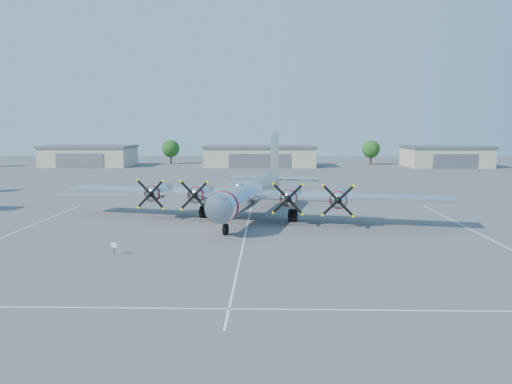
{
  "coord_description": "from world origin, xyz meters",
  "views": [
    {
      "loc": [
        2.13,
        -48.28,
        9.86
      ],
      "look_at": [
        0.85,
        3.69,
        3.2
      ],
      "focal_mm": 35.0,
      "sensor_mm": 36.0,
      "label": 1
    }
  ],
  "objects_px": {
    "tree_west": "(171,149)",
    "tree_east": "(371,149)",
    "hangar_center": "(260,156)",
    "main_bomber_b29": "(252,217)",
    "hangar_west": "(89,156)",
    "info_placard": "(114,246)",
    "hangar_east": "(445,156)"
  },
  "relations": [
    {
      "from": "info_placard",
      "to": "hangar_west",
      "type": "bearing_deg",
      "value": 128.72
    },
    {
      "from": "tree_west",
      "to": "tree_east",
      "type": "xyz_separation_m",
      "value": [
        55.0,
        -2.0,
        0.0
      ]
    },
    {
      "from": "hangar_center",
      "to": "tree_east",
      "type": "xyz_separation_m",
      "value": [
        30.0,
        6.04,
        1.51
      ]
    },
    {
      "from": "tree_west",
      "to": "tree_east",
      "type": "height_order",
      "value": "same"
    },
    {
      "from": "hangar_east",
      "to": "main_bomber_b29",
      "type": "distance_m",
      "value": 89.05
    },
    {
      "from": "hangar_center",
      "to": "tree_west",
      "type": "relative_size",
      "value": 4.31
    },
    {
      "from": "hangar_west",
      "to": "info_placard",
      "type": "relative_size",
      "value": 23.62
    },
    {
      "from": "hangar_west",
      "to": "tree_west",
      "type": "bearing_deg",
      "value": 21.89
    },
    {
      "from": "hangar_east",
      "to": "tree_east",
      "type": "bearing_deg",
      "value": 161.46
    },
    {
      "from": "hangar_east",
      "to": "tree_east",
      "type": "height_order",
      "value": "tree_east"
    },
    {
      "from": "main_bomber_b29",
      "to": "hangar_west",
      "type": "bearing_deg",
      "value": 133.56
    },
    {
      "from": "tree_west",
      "to": "main_bomber_b29",
      "type": "distance_m",
      "value": 87.07
    },
    {
      "from": "hangar_center",
      "to": "hangar_east",
      "type": "bearing_deg",
      "value": 0.0
    },
    {
      "from": "main_bomber_b29",
      "to": "info_placard",
      "type": "xyz_separation_m",
      "value": [
        -10.25,
        -17.22,
        0.67
      ]
    },
    {
      "from": "hangar_west",
      "to": "info_placard",
      "type": "xyz_separation_m",
      "value": [
        35.07,
        -92.38,
        -2.04
      ]
    },
    {
      "from": "tree_west",
      "to": "main_bomber_b29",
      "type": "bearing_deg",
      "value": -73.08
    },
    {
      "from": "tree_west",
      "to": "info_placard",
      "type": "distance_m",
      "value": 101.61
    },
    {
      "from": "hangar_center",
      "to": "main_bomber_b29",
      "type": "relative_size",
      "value": 0.68
    },
    {
      "from": "hangar_center",
      "to": "tree_east",
      "type": "distance_m",
      "value": 30.64
    },
    {
      "from": "main_bomber_b29",
      "to": "info_placard",
      "type": "distance_m",
      "value": 20.05
    },
    {
      "from": "hangar_west",
      "to": "main_bomber_b29",
      "type": "distance_m",
      "value": 87.81
    },
    {
      "from": "hangar_east",
      "to": "info_placard",
      "type": "height_order",
      "value": "hangar_east"
    },
    {
      "from": "hangar_center",
      "to": "tree_west",
      "type": "distance_m",
      "value": 26.3
    },
    {
      "from": "hangar_east",
      "to": "hangar_center",
      "type": "bearing_deg",
      "value": -180.0
    },
    {
      "from": "hangar_east",
      "to": "main_bomber_b29",
      "type": "xyz_separation_m",
      "value": [
        -47.68,
        -75.16,
        -2.71
      ]
    },
    {
      "from": "hangar_center",
      "to": "tree_east",
      "type": "height_order",
      "value": "tree_east"
    },
    {
      "from": "hangar_west",
      "to": "hangar_center",
      "type": "distance_m",
      "value": 45.0
    },
    {
      "from": "hangar_west",
      "to": "tree_west",
      "type": "distance_m",
      "value": 21.61
    },
    {
      "from": "hangar_east",
      "to": "tree_west",
      "type": "distance_m",
      "value": 73.46
    },
    {
      "from": "hangar_west",
      "to": "main_bomber_b29",
      "type": "xyz_separation_m",
      "value": [
        45.32,
        -75.16,
        -2.71
      ]
    },
    {
      "from": "hangar_west",
      "to": "hangar_east",
      "type": "distance_m",
      "value": 93.0
    },
    {
      "from": "tree_west",
      "to": "info_placard",
      "type": "relative_size",
      "value": 6.94
    }
  ]
}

